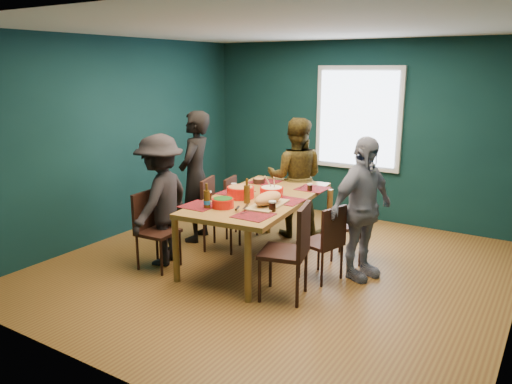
# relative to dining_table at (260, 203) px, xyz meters

# --- Properties ---
(room) EXTENTS (5.01, 5.01, 2.71)m
(room) POSITION_rel_dining_table_xyz_m (0.27, 0.18, 0.63)
(room) COLOR brown
(room) RESTS_ON ground
(dining_table) EXTENTS (1.30, 2.24, 0.81)m
(dining_table) POSITION_rel_dining_table_xyz_m (0.00, 0.00, 0.00)
(dining_table) COLOR olive
(dining_table) RESTS_ON floor
(chair_left_far) EXTENTS (0.44, 0.44, 0.83)m
(chair_left_far) POSITION_rel_dining_table_xyz_m (-0.75, 0.61, -0.25)
(chair_left_far) COLOR black
(chair_left_far) RESTS_ON floor
(chair_left_mid) EXTENTS (0.52, 0.52, 0.92)m
(chair_left_mid) POSITION_rel_dining_table_xyz_m (-0.73, 0.09, -0.20)
(chair_left_mid) COLOR black
(chair_left_mid) RESTS_ON floor
(chair_left_near) EXTENTS (0.43, 0.43, 0.90)m
(chair_left_near) POSITION_rel_dining_table_xyz_m (-0.98, -0.80, -0.21)
(chair_left_near) COLOR black
(chair_left_near) RESTS_ON floor
(chair_right_far) EXTENTS (0.44, 0.44, 0.89)m
(chair_right_far) POSITION_rel_dining_table_xyz_m (0.98, 0.66, -0.22)
(chair_right_far) COLOR black
(chair_right_far) RESTS_ON floor
(chair_right_mid) EXTENTS (0.48, 0.48, 0.86)m
(chair_right_mid) POSITION_rel_dining_table_xyz_m (0.91, -0.09, -0.24)
(chair_right_mid) COLOR black
(chair_right_mid) RESTS_ON floor
(chair_right_near) EXTENTS (0.55, 0.55, 1.00)m
(chair_right_near) POSITION_rel_dining_table_xyz_m (0.81, -0.68, -0.16)
(chair_right_near) COLOR black
(chair_right_near) RESTS_ON floor
(person_far_left) EXTENTS (0.59, 0.73, 1.75)m
(person_far_left) POSITION_rel_dining_table_xyz_m (-1.16, 0.24, 0.14)
(person_far_left) COLOR black
(person_far_left) RESTS_ON floor
(person_back) EXTENTS (0.98, 0.89, 1.65)m
(person_back) POSITION_rel_dining_table_xyz_m (-0.11, 1.12, 0.09)
(person_back) COLOR black
(person_back) RESTS_ON floor
(person_right) EXTENTS (0.68, 1.01, 1.59)m
(person_right) POSITION_rel_dining_table_xyz_m (1.19, 0.20, 0.06)
(person_right) COLOR silver
(person_right) RESTS_ON floor
(person_near_left) EXTENTS (0.77, 1.10, 1.56)m
(person_near_left) POSITION_rel_dining_table_xyz_m (-0.98, -0.64, 0.04)
(person_near_left) COLOR black
(person_near_left) RESTS_ON floor
(bowl_salad) EXTENTS (0.32, 0.32, 0.13)m
(bowl_salad) POSITION_rel_dining_table_xyz_m (-0.17, -0.15, 0.15)
(bowl_salad) COLOR red
(bowl_salad) RESTS_ON dining_table
(bowl_dumpling) EXTENTS (0.28, 0.28, 0.26)m
(bowl_dumpling) POSITION_rel_dining_table_xyz_m (0.11, 0.08, 0.14)
(bowl_dumpling) COLOR red
(bowl_dumpling) RESTS_ON dining_table
(bowl_herbs) EXTENTS (0.24, 0.24, 0.10)m
(bowl_herbs) POSITION_rel_dining_table_xyz_m (-0.10, -0.61, 0.13)
(bowl_herbs) COLOR red
(bowl_herbs) RESTS_ON dining_table
(cutting_board) EXTENTS (0.37, 0.72, 0.16)m
(cutting_board) POSITION_rel_dining_table_xyz_m (0.29, -0.30, 0.15)
(cutting_board) COLOR tan
(cutting_board) RESTS_ON dining_table
(small_bowl) EXTENTS (0.16, 0.16, 0.07)m
(small_bowl) POSITION_rel_dining_table_xyz_m (-0.38, 0.59, 0.11)
(small_bowl) COLOR black
(small_bowl) RESTS_ON dining_table
(beer_bottle_a) EXTENTS (0.07, 0.07, 0.28)m
(beer_bottle_a) POSITION_rel_dining_table_xyz_m (-0.23, -0.72, 0.18)
(beer_bottle_a) COLOR #472D0C
(beer_bottle_a) RESTS_ON dining_table
(beer_bottle_b) EXTENTS (0.07, 0.07, 0.28)m
(beer_bottle_b) POSITION_rel_dining_table_xyz_m (0.02, -0.31, 0.19)
(beer_bottle_b) COLOR #472D0C
(beer_bottle_b) RESTS_ON dining_table
(cola_glass_a) EXTENTS (0.08, 0.08, 0.11)m
(cola_glass_a) POSITION_rel_dining_table_xyz_m (-0.42, -0.45, 0.13)
(cola_glass_a) COLOR black
(cola_glass_a) RESTS_ON dining_table
(cola_glass_b) EXTENTS (0.08, 0.08, 0.11)m
(cola_glass_b) POSITION_rel_dining_table_xyz_m (0.43, -0.45, 0.14)
(cola_glass_b) COLOR black
(cola_glass_b) RESTS_ON dining_table
(cola_glass_c) EXTENTS (0.07, 0.07, 0.09)m
(cola_glass_c) POSITION_rel_dining_table_xyz_m (0.38, 0.57, 0.13)
(cola_glass_c) COLOR black
(cola_glass_c) RESTS_ON dining_table
(cola_glass_d) EXTENTS (0.07, 0.07, 0.10)m
(cola_glass_d) POSITION_rel_dining_table_xyz_m (-0.42, 0.06, 0.13)
(cola_glass_d) COLOR black
(cola_glass_d) RESTS_ON dining_table
(napkin_a) EXTENTS (0.17, 0.17, 0.00)m
(napkin_a) POSITION_rel_dining_table_xyz_m (0.39, 0.10, 0.08)
(napkin_a) COLOR #FA696E
(napkin_a) RESTS_ON dining_table
(napkin_b) EXTENTS (0.21, 0.21, 0.00)m
(napkin_b) POSITION_rel_dining_table_xyz_m (-0.31, -0.34, 0.08)
(napkin_b) COLOR #FA696E
(napkin_b) RESTS_ON dining_table
(napkin_c) EXTENTS (0.13, 0.13, 0.00)m
(napkin_c) POSITION_rel_dining_table_xyz_m (0.39, -0.70, 0.08)
(napkin_c) COLOR #FA696E
(napkin_c) RESTS_ON dining_table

